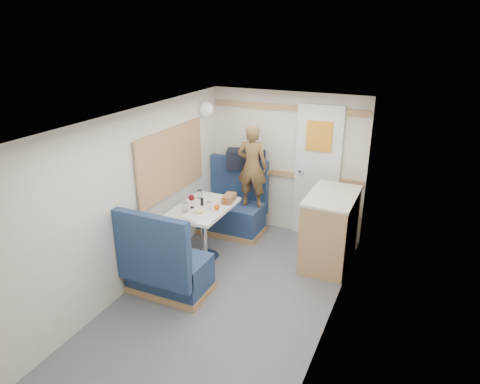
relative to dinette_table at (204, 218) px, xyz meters
The scene contains 27 objects.
floor 1.32m from the dinette_table, 56.98° to the right, with size 4.50×4.50×0.00m, color #515156.
ceiling 1.87m from the dinette_table, 56.98° to the right, with size 4.50×4.50×0.00m, color silver.
wall_back 1.47m from the dinette_table, 62.53° to the left, with size 2.20×0.02×2.00m, color silver.
wall_left 1.18m from the dinette_table, 114.23° to the right, with size 0.02×4.50×2.00m, color silver.
wall_right 2.06m from the dinette_table, 29.74° to the right, with size 0.02×4.50×2.00m, color silver.
oak_trim_low 1.42m from the dinette_table, 62.15° to the left, with size 2.15×0.02×0.08m, color #9E6F47.
oak_trim_high 1.85m from the dinette_table, 62.15° to the left, with size 2.15×0.02×0.08m, color #9E6F47.
side_window 0.81m from the dinette_table, behind, with size 0.04×1.30×0.72m, color #A7B79B.
rear_door 1.69m from the dinette_table, 47.92° to the left, with size 0.62×0.12×1.86m.
dinette_table is the anchor object (origin of this frame).
bench_far 0.90m from the dinette_table, 90.00° to the left, with size 0.90×0.59×1.05m.
bench_near 0.90m from the dinette_table, 90.00° to the right, with size 0.90×0.59×1.05m.
ledge 1.16m from the dinette_table, 90.00° to the left, with size 0.90×0.14×0.04m, color #9E6F47.
dome_light 1.51m from the dinette_table, 114.65° to the left, with size 0.20×0.20×0.20m, color white.
galley_counter 1.57m from the dinette_table, 20.54° to the left, with size 0.57×0.92×0.92m.
person 1.02m from the dinette_table, 71.46° to the left, with size 0.42×0.27×1.15m, color brown.
duffel_bag 1.22m from the dinette_table, 85.36° to the left, with size 0.55×0.26×0.26m, color black.
tray 0.31m from the dinette_table, 73.45° to the right, with size 0.27×0.35×0.02m, color white.
orange_fruit 0.31m from the dinette_table, 14.98° to the right, with size 0.07×0.07×0.07m, color #E8530A.
cheese_block 0.31m from the dinette_table, 74.13° to the right, with size 0.11×0.06×0.04m, color #E8D786.
wine_glass 0.31m from the dinette_table, 141.86° to the right, with size 0.08×0.08×0.17m.
tumbler_left 0.33m from the dinette_table, 118.55° to the right, with size 0.07×0.07×0.12m, color silver.
tumbler_mid 0.36m from the dinette_table, 127.34° to the left, with size 0.07×0.07×0.11m, color white.
tumbler_right 0.24m from the dinette_table, 25.59° to the right, with size 0.06×0.06×0.10m, color silver.
beer_glass 0.35m from the dinette_table, 37.52° to the left, with size 0.06×0.06×0.09m, color #914A15.
pepper_grinder 0.21m from the dinette_table, 138.23° to the left, with size 0.04×0.04×0.10m, color black.
bread_loaf 0.40m from the dinette_table, 50.04° to the left, with size 0.12×0.23×0.10m, color brown.
Camera 1 is at (1.76, -3.23, 2.82)m, focal length 32.00 mm.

